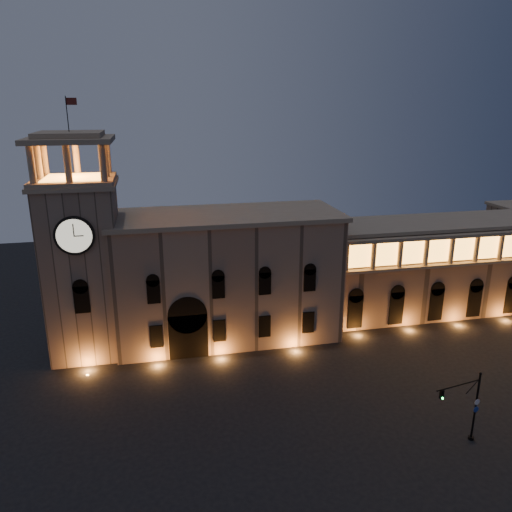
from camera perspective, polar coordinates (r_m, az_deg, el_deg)
name	(u,v)px	position (r m, az deg, el deg)	size (l,w,h in m)	color
ground	(280,424)	(54.19, 2.82, -18.67)	(160.00, 160.00, 0.00)	black
government_building	(226,276)	(68.93, -3.42, -2.29)	(30.80, 12.80, 17.60)	#896E5A
clock_tower	(83,261)	(66.77, -19.16, -0.52)	(9.80, 9.80, 32.40)	#896E5A
colonnade_wing	(440,265)	(83.03, 20.30, -0.99)	(40.60, 11.50, 14.50)	#846954
traffic_light	(469,407)	(53.67, 23.14, -15.59)	(5.34, 1.34, 7.43)	black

